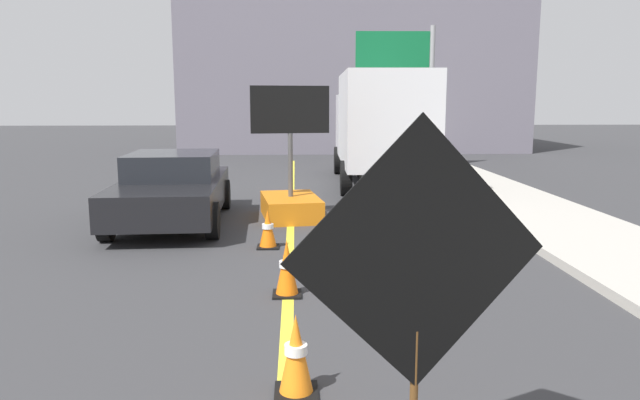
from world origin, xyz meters
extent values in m
cube|color=yellow|center=(0.00, 6.00, 0.00)|extent=(0.14, 36.00, 0.01)
cube|color=orange|center=(0.81, 3.33, 1.52)|extent=(1.53, 0.36, 1.56)
cube|color=black|center=(0.81, 3.31, 1.52)|extent=(1.60, 0.36, 1.63)
cube|color=black|center=(0.80, 3.35, 1.52)|extent=(0.28, 0.07, 0.52)
cube|color=orange|center=(0.00, 12.12, 0.23)|extent=(1.35, 1.94, 0.45)
cylinder|color=#4C4C4C|center=(0.00, 12.12, 1.10)|extent=(0.10, 0.10, 1.30)
cube|color=black|center=(0.00, 12.12, 2.23)|extent=(1.59, 0.31, 0.95)
sphere|color=yellow|center=(0.54, 12.25, 2.23)|extent=(0.09, 0.09, 0.09)
sphere|color=yellow|center=(0.24, 12.20, 2.23)|extent=(0.09, 0.09, 0.09)
sphere|color=yellow|center=(-0.06, 12.16, 2.23)|extent=(0.09, 0.09, 0.09)
sphere|color=yellow|center=(-0.36, 12.12, 2.23)|extent=(0.09, 0.09, 0.09)
sphere|color=yellow|center=(-0.52, 12.09, 2.41)|extent=(0.09, 0.09, 0.09)
sphere|color=yellow|center=(-0.52, 12.09, 2.04)|extent=(0.09, 0.09, 0.09)
cube|color=black|center=(2.53, 17.16, 0.57)|extent=(1.79, 7.26, 0.25)
cube|color=silver|center=(2.61, 19.76, 1.65)|extent=(2.30, 2.09, 1.90)
cube|color=silver|center=(2.50, 16.05, 1.92)|extent=(2.39, 4.97, 2.44)
cylinder|color=black|center=(1.54, 19.64, 0.45)|extent=(0.31, 0.91, 0.90)
cylinder|color=black|center=(3.68, 19.58, 0.45)|extent=(0.31, 0.91, 0.90)
cylinder|color=black|center=(1.40, 15.03, 0.45)|extent=(0.31, 0.91, 0.90)
cylinder|color=black|center=(3.54, 14.96, 0.45)|extent=(0.31, 0.91, 0.90)
cube|color=black|center=(-2.33, 11.68, 0.58)|extent=(2.10, 4.59, 0.60)
cube|color=black|center=(-2.34, 11.91, 1.13)|extent=(1.76, 2.10, 0.50)
cylinder|color=black|center=(-1.35, 10.24, 0.33)|extent=(0.25, 0.67, 0.66)
cylinder|color=black|center=(-3.17, 10.16, 0.33)|extent=(0.25, 0.67, 0.66)
cylinder|color=black|center=(-1.49, 13.21, 0.33)|extent=(0.25, 0.67, 0.66)
cylinder|color=black|center=(-3.30, 13.13, 0.33)|extent=(0.25, 0.67, 0.66)
cylinder|color=gray|center=(4.93, 21.20, 2.50)|extent=(0.18, 0.18, 5.00)
cube|color=#0F6033|center=(3.53, 21.23, 4.15)|extent=(2.60, 0.12, 1.30)
cube|color=white|center=(3.54, 21.27, 4.15)|extent=(1.82, 0.05, 0.18)
cube|color=slate|center=(2.90, 30.24, 3.82)|extent=(16.22, 6.85, 7.65)
cube|color=black|center=(0.09, 4.59, 0.01)|extent=(0.36, 0.36, 0.03)
cone|color=orange|center=(0.09, 4.59, 0.36)|extent=(0.28, 0.28, 0.66)
cylinder|color=white|center=(0.09, 4.59, 0.39)|extent=(0.19, 0.19, 0.08)
cube|color=black|center=(-0.01, 7.13, 0.01)|extent=(0.36, 0.36, 0.03)
cone|color=orange|center=(-0.01, 7.13, 0.37)|extent=(0.28, 0.28, 0.68)
cylinder|color=white|center=(-0.01, 7.13, 0.40)|extent=(0.19, 0.19, 0.08)
cube|color=black|center=(-0.36, 9.58, 0.01)|extent=(0.36, 0.36, 0.03)
cone|color=orange|center=(-0.36, 9.58, 0.33)|extent=(0.28, 0.28, 0.61)
cylinder|color=white|center=(-0.36, 9.58, 0.36)|extent=(0.19, 0.19, 0.08)
camera|label=1|loc=(0.10, 0.01, 2.39)|focal=33.31mm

